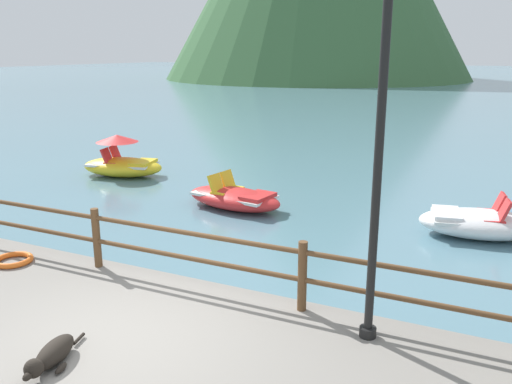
% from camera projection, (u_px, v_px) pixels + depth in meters
% --- Properties ---
extents(ground_plane, '(200.00, 200.00, 0.00)m').
position_uv_depth(ground_plane, '(451.00, 99.00, 41.35)').
color(ground_plane, slate).
extents(dock_railing, '(23.92, 0.12, 0.95)m').
position_uv_depth(dock_railing, '(190.00, 249.00, 7.47)').
color(dock_railing, brown).
rests_on(dock_railing, promenade_dock).
extents(lamp_post, '(0.28, 0.28, 4.09)m').
position_uv_depth(lamp_post, '(380.00, 131.00, 5.63)').
color(lamp_post, black).
rests_on(lamp_post, promenade_dock).
extents(dog_resting, '(0.45, 1.07, 0.26)m').
position_uv_depth(dog_resting, '(51.00, 355.00, 5.67)').
color(dog_resting, black).
rests_on(dog_resting, promenade_dock).
extents(life_ring, '(0.61, 0.61, 0.09)m').
position_uv_depth(life_ring, '(13.00, 260.00, 8.45)').
color(life_ring, orange).
rests_on(life_ring, promenade_dock).
extents(pedal_boat_0, '(2.68, 1.57, 0.84)m').
position_uv_depth(pedal_boat_0, '(235.00, 198.00, 12.68)').
color(pedal_boat_0, red).
rests_on(pedal_boat_0, ground).
extents(pedal_boat_1, '(2.62, 1.77, 0.88)m').
position_uv_depth(pedal_boat_1, '(480.00, 223.00, 10.74)').
color(pedal_boat_1, white).
rests_on(pedal_boat_1, ground).
extents(pedal_boat_2, '(2.70, 1.79, 1.26)m').
position_uv_depth(pedal_boat_2, '(122.00, 162.00, 15.91)').
color(pedal_boat_2, yellow).
rests_on(pedal_boat_2, ground).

